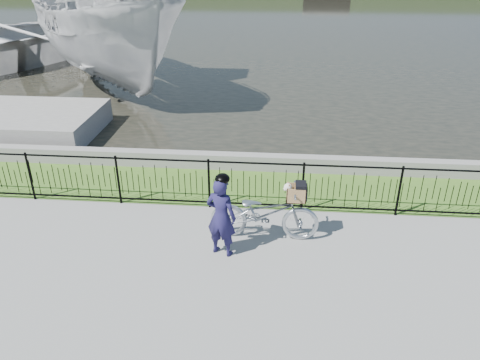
{
  "coord_description": "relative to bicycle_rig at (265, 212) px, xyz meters",
  "views": [
    {
      "loc": [
        0.43,
        -7.21,
        5.21
      ],
      "look_at": [
        -0.28,
        1.0,
        1.0
      ],
      "focal_mm": 35.0,
      "sensor_mm": 36.0,
      "label": 1
    }
  ],
  "objects": [
    {
      "name": "ground",
      "position": [
        -0.24,
        -0.53,
        -0.56
      ],
      "size": [
        120.0,
        120.0,
        0.0
      ],
      "primitive_type": "plane",
      "color": "gray",
      "rests_on": "ground"
    },
    {
      "name": "water",
      "position": [
        -0.24,
        32.47,
        -0.56
      ],
      "size": [
        120.0,
        120.0,
        0.0
      ],
      "primitive_type": "plane",
      "color": "black",
      "rests_on": "ground"
    },
    {
      "name": "fence",
      "position": [
        -0.24,
        1.07,
        0.01
      ],
      "size": [
        14.0,
        0.06,
        1.15
      ],
      "primitive_type": null,
      "color": "black",
      "rests_on": "ground"
    },
    {
      "name": "boat_near",
      "position": [
        -6.4,
        9.95,
        1.57
      ],
      "size": [
        9.63,
        10.71,
        5.86
      ],
      "color": "#AEAEAE",
      "rests_on": "water"
    },
    {
      "name": "bicycle_rig",
      "position": [
        0.0,
        0.0,
        0.0
      ],
      "size": [
        2.1,
        0.73,
        1.24
      ],
      "color": "#A9AEB5",
      "rests_on": "ground"
    },
    {
      "name": "cyclist",
      "position": [
        -0.77,
        -0.59,
        0.25
      ],
      "size": [
        0.66,
        0.53,
        1.63
      ],
      "color": "#1A1740",
      "rests_on": "ground"
    },
    {
      "name": "grass_strip",
      "position": [
        -0.24,
        2.07,
        -0.56
      ],
      "size": [
        60.0,
        2.0,
        0.01
      ],
      "primitive_type": "cube",
      "color": "#416820",
      "rests_on": "ground"
    },
    {
      "name": "quay_wall",
      "position": [
        -0.24,
        3.07,
        -0.36
      ],
      "size": [
        60.0,
        0.3,
        0.4
      ],
      "primitive_type": "cube",
      "color": "gray",
      "rests_on": "ground"
    }
  ]
}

